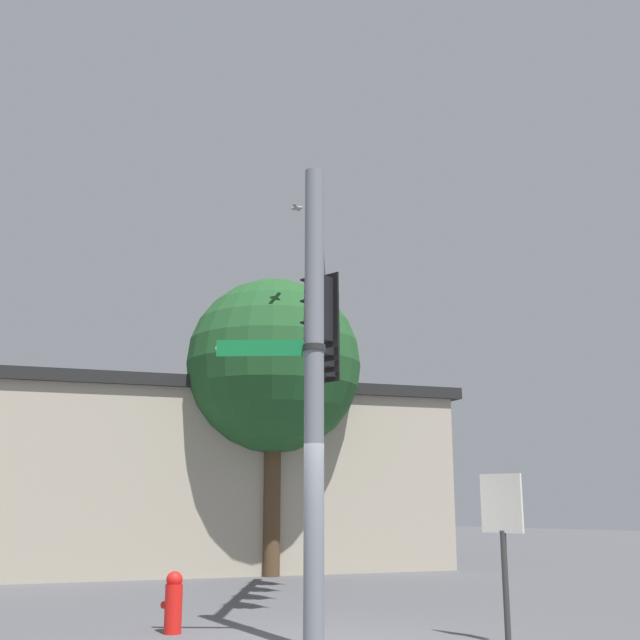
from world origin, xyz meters
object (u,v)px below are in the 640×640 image
traffic_light_arm_end (323,351)px  historical_marker (503,530)px  traffic_light_mid_outer (322,340)px  street_name_sign (286,348)px  traffic_light_nearest_pole (318,309)px  fire_hydrant (173,602)px  bird_flying (297,208)px  traffic_light_mid_inner (320,325)px

traffic_light_arm_end → historical_marker: size_ratio=0.62×
traffic_light_mid_outer → street_name_sign: size_ratio=1.15×
traffic_light_nearest_pole → fire_hydrant: traffic_light_nearest_pole is taller
traffic_light_nearest_pole → street_name_sign: size_ratio=1.15×
traffic_light_mid_outer → bird_flying: bearing=-33.8°
traffic_light_mid_inner → bird_flying: 5.07m
traffic_light_arm_end → fire_hydrant: 6.57m
traffic_light_mid_inner → traffic_light_nearest_pole: bearing=131.0°
traffic_light_mid_inner → traffic_light_mid_outer: bearing=-49.0°
traffic_light_nearest_pole → bird_flying: bird_flying is taller
traffic_light_mid_inner → bird_flying: (2.80, -2.27, 3.57)m
traffic_light_mid_outer → traffic_light_arm_end: bearing=-49.0°
traffic_light_nearest_pole → fire_hydrant: bearing=63.0°
traffic_light_nearest_pole → traffic_light_mid_inner: same height
traffic_light_arm_end → historical_marker: (-5.28, 2.31, -3.37)m
traffic_light_mid_inner → bird_flying: size_ratio=2.95×
traffic_light_mid_outer → bird_flying: 4.30m
bird_flying → traffic_light_arm_end: bearing=161.3°
fire_hydrant → traffic_light_mid_outer: bearing=-80.1°
traffic_light_arm_end → historical_marker: 6.67m
street_name_sign → bird_flying: bird_flying is taller
street_name_sign → traffic_light_mid_outer: bearing=-53.8°
fire_hydrant → traffic_light_arm_end: bearing=-72.7°
traffic_light_mid_inner → traffic_light_mid_outer: 1.24m
historical_marker → bird_flying: bearing=-22.7°
traffic_light_mid_outer → street_name_sign: (-2.61, 3.57, -1.01)m
street_name_sign → fire_hydrant: 3.88m
traffic_light_arm_end → bird_flying: 3.78m
traffic_light_mid_inner → street_name_sign: bearing=124.4°
traffic_light_nearest_pole → bird_flying: bearing=-41.5°
traffic_light_mid_outer → historical_marker: (-4.47, 1.38, -3.37)m
traffic_light_arm_end → traffic_light_mid_inner: bearing=131.0°
traffic_light_nearest_pole → street_name_sign: traffic_light_nearest_pole is taller
bird_flying → fire_hydrant: 9.78m
traffic_light_nearest_pole → traffic_light_mid_inner: 1.24m
traffic_light_arm_end → historical_marker: traffic_light_arm_end is taller
historical_marker → traffic_light_mid_outer: bearing=-17.1°
traffic_light_nearest_pole → historical_marker: (-2.85, -0.49, -3.37)m
fire_hydrant → street_name_sign: bearing=-174.5°
traffic_light_mid_outer → traffic_light_arm_end: size_ratio=1.00×
traffic_light_arm_end → traffic_light_mid_outer: bearing=131.0°
bird_flying → historical_marker: (-6.46, 2.71, -6.93)m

